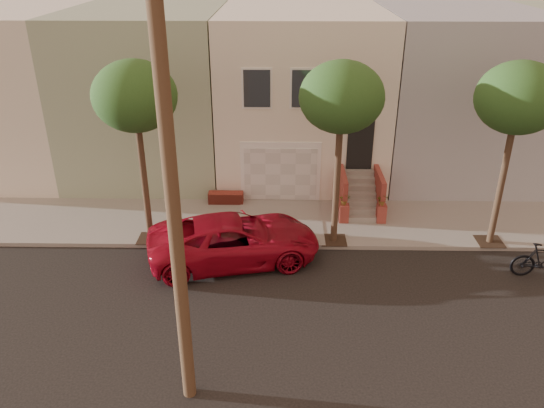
{
  "coord_description": "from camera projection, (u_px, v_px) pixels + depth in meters",
  "views": [
    {
      "loc": [
        -0.88,
        -12.58,
        9.59
      ],
      "look_at": [
        -1.16,
        3.0,
        2.0
      ],
      "focal_mm": 35.27,
      "sensor_mm": 36.0,
      "label": 1
    }
  ],
  "objects": [
    {
      "name": "tree_left",
      "position": [
        135.0,
        97.0,
        16.79
      ],
      "size": [
        2.7,
        2.57,
        6.3
      ],
      "color": "#2D2116",
      "rests_on": "sidewalk"
    },
    {
      "name": "house_row",
      "position": [
        301.0,
        91.0,
        23.96
      ],
      "size": [
        33.1,
        11.7,
        7.0
      ],
      "color": "beige",
      "rests_on": "sidewalk"
    },
    {
      "name": "sidewalk",
      "position": [
        304.0,
        223.0,
        20.27
      ],
      "size": [
        40.0,
        3.7,
        0.15
      ],
      "primitive_type": "cube",
      "color": "gray",
      "rests_on": "ground"
    },
    {
      "name": "tree_mid",
      "position": [
        342.0,
        98.0,
        16.68
      ],
      "size": [
        2.7,
        2.57,
        6.3
      ],
      "color": "#2D2116",
      "rests_on": "sidewalk"
    },
    {
      "name": "tree_right",
      "position": [
        519.0,
        99.0,
        16.59
      ],
      "size": [
        2.7,
        2.57,
        6.3
      ],
      "color": "#2D2116",
      "rests_on": "sidewalk"
    },
    {
      "name": "motorcycle",
      "position": [
        544.0,
        260.0,
        16.85
      ],
      "size": [
        2.04,
        0.69,
        1.21
      ],
      "primitive_type": "imported",
      "rotation": [
        0.0,
        0.0,
        1.51
      ],
      "color": "black",
      "rests_on": "ground"
    },
    {
      "name": "pickup_truck",
      "position": [
        234.0,
        240.0,
        17.68
      ],
      "size": [
        6.08,
        3.76,
        1.57
      ],
      "primitive_type": "imported",
      "rotation": [
        0.0,
        0.0,
        1.79
      ],
      "color": "maroon",
      "rests_on": "ground"
    },
    {
      "name": "ground",
      "position": [
        310.0,
        311.0,
        15.49
      ],
      "size": [
        90.0,
        90.0,
        0.0
      ],
      "primitive_type": "plane",
      "color": "black",
      "rests_on": "ground"
    }
  ]
}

